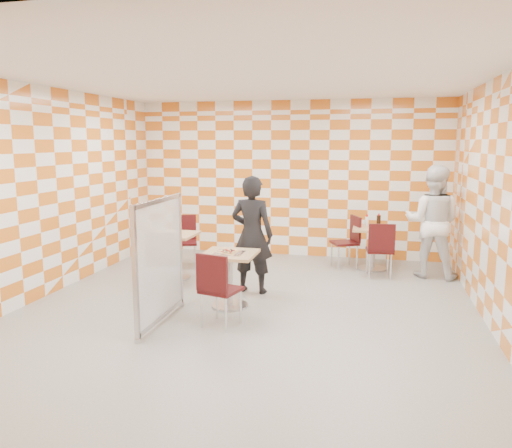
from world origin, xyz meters
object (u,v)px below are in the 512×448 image
(partition, at_px, (160,261))
(man_white, at_px, (432,222))
(chair_main_front, at_px, (217,284))
(man_dark, at_px, (252,235))
(chair_empty_near, at_px, (161,257))
(chair_second_front, at_px, (381,246))
(chair_empty_far, at_px, (185,237))
(second_table, at_px, (373,241))
(empty_table, at_px, (174,248))
(chair_second_side, at_px, (350,237))
(sport_bottle, at_px, (367,221))
(main_table, at_px, (230,270))
(soda_bottle, at_px, (379,221))

(partition, relative_size, man_white, 0.84)
(chair_main_front, xyz_separation_m, man_dark, (0.06, 1.53, 0.32))
(chair_empty_near, bearing_deg, chair_second_front, 26.21)
(chair_empty_far, bearing_deg, chair_empty_near, -81.00)
(second_table, height_order, chair_main_front, chair_main_front)
(second_table, xyz_separation_m, chair_main_front, (-1.81, -3.29, 0.04))
(empty_table, bearing_deg, man_white, 14.93)
(chair_second_side, bearing_deg, partition, -122.63)
(chair_second_side, height_order, chair_empty_far, same)
(man_dark, bearing_deg, chair_empty_near, 21.46)
(sport_bottle, bearing_deg, chair_empty_far, -167.56)
(main_table, bearing_deg, chair_second_side, 59.93)
(man_dark, bearing_deg, partition, 67.92)
(chair_empty_far, bearing_deg, empty_table, -80.96)
(second_table, relative_size, soda_bottle, 3.26)
(second_table, height_order, soda_bottle, soda_bottle)
(chair_main_front, xyz_separation_m, chair_second_side, (1.40, 3.34, 0.00))
(chair_main_front, height_order, chair_empty_far, same)
(chair_empty_far, height_order, sport_bottle, sport_bottle)
(sport_bottle, bearing_deg, man_dark, -130.30)
(empty_table, bearing_deg, main_table, -42.17)
(sport_bottle, bearing_deg, man_white, -21.04)
(empty_table, xyz_separation_m, chair_empty_far, (-0.13, 0.80, 0.04))
(second_table, height_order, partition, partition)
(chair_second_front, bearing_deg, empty_table, -166.92)
(chair_second_front, relative_size, partition, 0.60)
(chair_empty_far, bearing_deg, chair_second_side, 11.62)
(main_table, relative_size, chair_empty_far, 0.81)
(chair_main_front, relative_size, chair_empty_far, 1.00)
(partition, bearing_deg, chair_empty_far, 105.29)
(chair_main_front, distance_m, soda_bottle, 3.90)
(chair_second_front, xyz_separation_m, partition, (-2.65, -2.69, 0.25))
(man_white, bearing_deg, chair_empty_near, 37.53)
(chair_second_front, xyz_separation_m, man_dark, (-1.86, -1.18, 0.32))
(main_table, bearing_deg, second_table, 52.97)
(main_table, height_order, chair_second_side, chair_second_side)
(soda_bottle, bearing_deg, chair_main_front, -119.01)
(chair_empty_far, height_order, partition, partition)
(chair_empty_far, distance_m, man_white, 4.24)
(chair_main_front, xyz_separation_m, man_white, (2.74, 3.04, 0.38))
(partition, bearing_deg, second_table, 52.24)
(empty_table, xyz_separation_m, soda_bottle, (3.24, 1.45, 0.34))
(chair_empty_far, xyz_separation_m, sport_bottle, (3.16, 0.70, 0.29))
(chair_empty_far, distance_m, partition, 2.84)
(empty_table, relative_size, man_dark, 0.43)
(chair_empty_near, relative_size, man_dark, 0.53)
(chair_second_front, xyz_separation_m, chair_empty_far, (-3.40, 0.04, 0.00))
(chair_main_front, bearing_deg, chair_second_front, 54.69)
(man_dark, height_order, man_white, man_white)
(chair_empty_far, distance_m, sport_bottle, 3.25)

